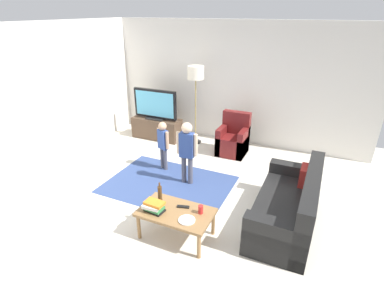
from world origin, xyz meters
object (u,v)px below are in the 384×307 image
object	(u,v)px
tv	(155,105)
book_stack	(154,206)
child_near_tv	(163,141)
coffee_table	(176,214)
bottle	(160,194)
soda_can	(201,209)
armchair	(233,140)
floor_lamp	(196,77)
plate	(187,220)
child_center	(187,148)
couch	(291,208)
tv_stand	(157,128)
tv_remote	(183,207)

from	to	relation	value
tv	book_stack	xyz separation A→B (m)	(1.81, -3.09, -0.36)
child_near_tv	coffee_table	size ratio (longest dim) A/B	0.98
bottle	soda_can	bearing A→B (deg)	0.00
armchair	bottle	xyz separation A→B (m)	(-0.18, -2.85, 0.25)
armchair	coffee_table	distance (m)	2.96
floor_lamp	book_stack	bearing A→B (deg)	-75.51
plate	coffee_table	bearing A→B (deg)	151.42
child_center	couch	bearing A→B (deg)	-13.73
child_center	coffee_table	xyz separation A→B (m)	(0.49, -1.37, -0.33)
floor_lamp	book_stack	distance (m)	3.53
floor_lamp	soda_can	xyz separation A→B (m)	(1.44, -3.04, -1.06)
bottle	armchair	bearing A→B (deg)	86.47
child_center	book_stack	size ratio (longest dim) A/B	3.97
armchair	floor_lamp	xyz separation A→B (m)	(-0.99, 0.19, 1.25)
book_stack	soda_can	xyz separation A→B (m)	(0.59, 0.22, -0.01)
child_near_tv	coffee_table	distance (m)	2.03
floor_lamp	plate	xyz separation A→B (m)	(1.34, -3.26, -1.12)
coffee_table	plate	xyz separation A→B (m)	(0.22, -0.12, 0.06)
couch	armchair	size ratio (longest dim) A/B	2.00
tv	child_center	size ratio (longest dim) A/B	0.95
tv	floor_lamp	distance (m)	1.20
tv_stand	soda_can	xyz separation A→B (m)	(2.40, -2.89, 0.24)
child_center	bottle	xyz separation A→B (m)	(0.19, -1.27, -0.15)
armchair	floor_lamp	bearing A→B (deg)	169.09
floor_lamp	child_near_tv	distance (m)	1.76
floor_lamp	tv_remote	world-z (taller)	floor_lamp
coffee_table	soda_can	bearing A→B (deg)	17.35
armchair	tv	bearing A→B (deg)	179.46
coffee_table	tv_remote	xyz separation A→B (m)	(0.05, 0.12, 0.06)
tv	couch	distance (m)	4.08
child_near_tv	bottle	size ratio (longest dim) A/B	3.12
tv_remote	armchair	bearing A→B (deg)	77.60
armchair	child_near_tv	distance (m)	1.66
child_near_tv	bottle	distance (m)	1.77
tv	child_near_tv	size ratio (longest dim) A/B	1.12
child_near_tv	coffee_table	bearing A→B (deg)	-55.65
child_near_tv	tv_remote	size ratio (longest dim) A/B	5.77
coffee_table	book_stack	xyz separation A→B (m)	(-0.27, -0.12, 0.12)
tv	plate	world-z (taller)	tv
couch	soda_can	xyz separation A→B (m)	(-1.07, -0.81, 0.19)
tv_stand	tv_remote	world-z (taller)	tv_stand
floor_lamp	bottle	distance (m)	3.30
child_center	soda_can	world-z (taller)	child_center
coffee_table	bottle	size ratio (longest dim) A/B	3.18
couch	plate	distance (m)	1.57
book_stack	soda_can	bearing A→B (deg)	20.12
tv_stand	book_stack	world-z (taller)	book_stack
child_center	tv_remote	size ratio (longest dim) A/B	6.85
tv	child_near_tv	bearing A→B (deg)	-54.12
plate	soda_can	bearing A→B (deg)	65.62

